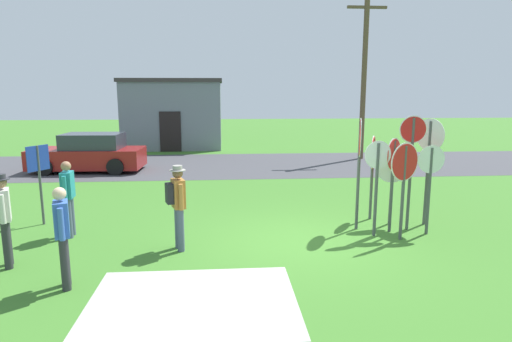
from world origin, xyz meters
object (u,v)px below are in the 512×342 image
parked_car_on_street (89,154)px  stop_sign_tallest (430,176)px  stop_sign_leaning_left (373,162)px  person_with_sunhat (177,201)px  person_holding_notes (63,232)px  utility_pole (364,75)px  stop_sign_far_back (377,174)px  stop_sign_nearest (429,153)px  person_on_left (68,195)px  stop_sign_leaning_right (392,172)px  stop_sign_rear_right (411,156)px  stop_sign_low_front (404,174)px  stop_sign_center_cluster (393,168)px  info_panel_leftmost (39,170)px  stop_sign_rear_left (359,153)px  person_near_signs (3,214)px

parked_car_on_street → stop_sign_tallest: stop_sign_tallest is taller
stop_sign_leaning_left → person_with_sunhat: 4.95m
person_holding_notes → utility_pole: bearing=55.0°
stop_sign_far_back → person_with_sunhat: bearing=-172.9°
stop_sign_nearest → stop_sign_far_back: stop_sign_nearest is taller
parked_car_on_street → person_on_left: (1.95, -8.07, 0.26)m
stop_sign_leaning_right → stop_sign_rear_right: stop_sign_rear_right is taller
stop_sign_low_front → utility_pole: bearing=76.5°
stop_sign_low_front → stop_sign_leaning_left: bearing=95.3°
parked_car_on_street → stop_sign_center_cluster: 12.35m
parked_car_on_street → stop_sign_low_front: 12.73m
person_holding_notes → info_panel_leftmost: 3.99m
person_with_sunhat → stop_sign_rear_left: bearing=14.4°
stop_sign_rear_right → stop_sign_tallest: bearing=-46.8°
stop_sign_low_front → info_panel_leftmost: 8.36m
parked_car_on_street → stop_sign_leaning_left: size_ratio=2.07×
person_on_left → person_near_signs: (-0.59, -1.65, 0.06)m
stop_sign_leaning_left → info_panel_leftmost: 8.04m
stop_sign_rear_left → person_on_left: stop_sign_rear_left is taller
stop_sign_far_back → person_with_sunhat: (-4.26, -0.53, -0.40)m
info_panel_leftmost → stop_sign_low_front: bearing=-11.8°
utility_pole → person_near_signs: (-10.46, -12.01, -2.88)m
stop_sign_center_cluster → person_with_sunhat: 4.80m
stop_sign_leaning_right → stop_sign_rear_left: bearing=-161.3°
stop_sign_center_cluster → person_on_left: (-7.18, 0.22, -0.52)m
stop_sign_tallest → stop_sign_nearest: stop_sign_nearest is taller
utility_pole → stop_sign_center_cluster: (-2.69, -10.57, -2.42)m
stop_sign_rear_left → stop_sign_nearest: stop_sign_rear_left is taller
stop_sign_leaning_left → person_holding_notes: bearing=-151.6°
stop_sign_nearest → person_holding_notes: bearing=-158.9°
parked_car_on_street → stop_sign_far_back: bearing=-44.6°
stop_sign_low_front → stop_sign_nearest: size_ratio=0.83×
stop_sign_leaning_right → stop_sign_rear_right: 0.67m
stop_sign_low_front → person_holding_notes: size_ratio=1.26×
stop_sign_rear_left → stop_sign_low_front: bearing=-46.5°
stop_sign_rear_left → stop_sign_leaning_left: stop_sign_rear_left is taller
stop_sign_far_back → person_with_sunhat: 4.31m
stop_sign_leaning_right → stop_sign_far_back: 1.06m
stop_sign_nearest → person_on_left: 8.26m
stop_sign_tallest → stop_sign_far_back: bearing=-177.7°
person_on_left → stop_sign_far_back: bearing=-4.0°
stop_sign_leaning_left → info_panel_leftmost: stop_sign_leaning_left is taller
stop_sign_rear_left → person_on_left: (-6.47, -0.03, -0.85)m
stop_sign_far_back → person_holding_notes: 6.32m
stop_sign_rear_right → info_panel_leftmost: bearing=173.0°
stop_sign_leaning_left → stop_sign_nearest: 1.31m
stop_sign_rear_left → person_holding_notes: bearing=-155.2°
stop_sign_leaning_left → person_on_left: size_ratio=1.25×
stop_sign_far_back → person_near_signs: stop_sign_far_back is taller
info_panel_leftmost → parked_car_on_street: bearing=97.8°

